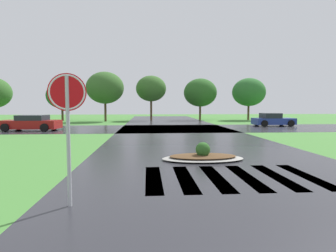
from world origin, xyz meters
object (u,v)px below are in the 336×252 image
Objects in this scene: stop_sign at (67,108)px; car_blue_compact at (31,123)px; car_silver_hatch at (273,120)px; median_island at (203,156)px.

stop_sign is 19.57m from car_blue_compact.
car_silver_hatch is at bearing -167.41° from car_blue_compact.
car_silver_hatch is (13.98, 21.16, -1.45)m from stop_sign.
stop_sign is 0.59× the size of car_blue_compact.
car_silver_hatch reaches higher than car_blue_compact.
stop_sign is 0.69× the size of car_silver_hatch.
stop_sign reaches higher than median_island.
stop_sign is at bearing -125.08° from car_silver_hatch.
stop_sign is 0.88× the size of median_island.
median_island is (3.71, 4.66, -1.90)m from stop_sign.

